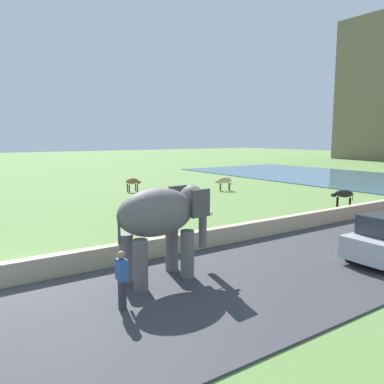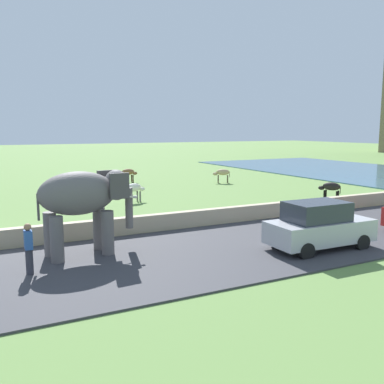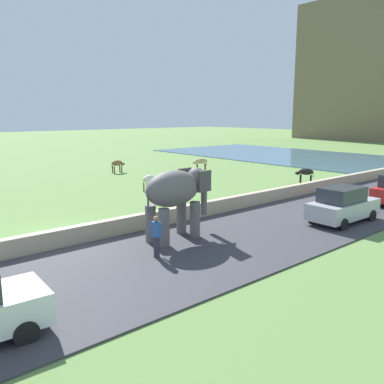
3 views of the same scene
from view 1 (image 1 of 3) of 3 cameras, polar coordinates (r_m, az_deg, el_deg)
The scene contains 9 objects.
ground_plane at distance 14.70m, azimuth -24.75°, elevation -10.72°, with size 220.00×220.00×0.00m, color #608442.
barrier_wall at distance 24.08m, azimuth 23.29°, elevation -2.56°, with size 0.40×110.00×0.76m, color tan.
lake at distance 47.52m, azimuth 19.70°, elevation 2.18°, with size 36.00×18.00×0.08m, color #426B84.
elephant at distance 12.26m, azimuth -4.32°, elevation -3.78°, with size 1.63×3.53×2.99m.
person_beside_elephant at distance 10.55m, azimuth -10.28°, elevation -12.47°, with size 0.36×0.22×1.63m.
cow_tan at distance 33.24m, azimuth 4.76°, elevation 1.65°, with size 0.98×1.37×1.15m.
cow_brown at distance 32.79m, azimuth -8.67°, elevation 1.50°, with size 0.51×1.40×1.15m.
cow_black at distance 27.13m, azimuth 21.33°, elevation -0.34°, with size 1.39×0.92×1.15m.
cow_white at distance 23.37m, azimuth -5.06°, elevation -1.09°, with size 0.70×1.42×1.15m.
Camera 1 is at (13.82, -2.08, 4.56)m, focal length 36.30 mm.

